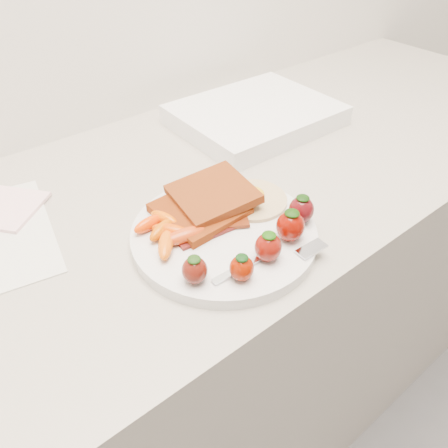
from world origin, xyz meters
TOP-DOWN VIEW (x-y plane):
  - counter at (0.00, 1.70)m, footprint 2.00×0.60m
  - plate at (-0.01, 1.56)m, footprint 0.27×0.27m
  - toast_lower at (-0.01, 1.61)m, footprint 0.12×0.12m
  - toast_upper at (0.02, 1.61)m, footprint 0.13×0.13m
  - fried_egg at (0.07, 1.58)m, footprint 0.12×0.12m
  - bacon_strips at (-0.02, 1.57)m, footprint 0.12×0.07m
  - baby_carrots at (-0.08, 1.59)m, footprint 0.09×0.10m
  - strawberries at (0.01, 1.49)m, footprint 0.23×0.07m
  - fork at (0.01, 1.47)m, footprint 0.17×0.05m
  - appliance at (0.28, 1.81)m, footprint 0.32×0.26m

SIDE VIEW (x-z plane):
  - counter at x=0.00m, z-range 0.00..0.90m
  - plate at x=-0.01m, z-range 0.90..0.92m
  - appliance at x=0.28m, z-range 0.90..0.94m
  - fork at x=0.01m, z-range 0.92..0.92m
  - bacon_strips at x=-0.02m, z-range 0.92..0.93m
  - fried_egg at x=0.07m, z-range 0.91..0.93m
  - toast_lower at x=-0.01m, z-range 0.92..0.93m
  - baby_carrots at x=-0.08m, z-range 0.92..0.94m
  - toast_upper at x=0.02m, z-range 0.93..0.95m
  - strawberries at x=0.01m, z-range 0.91..0.96m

